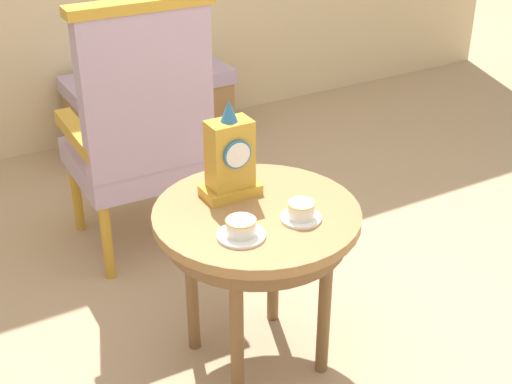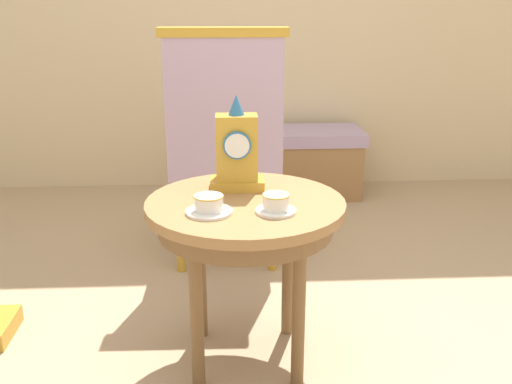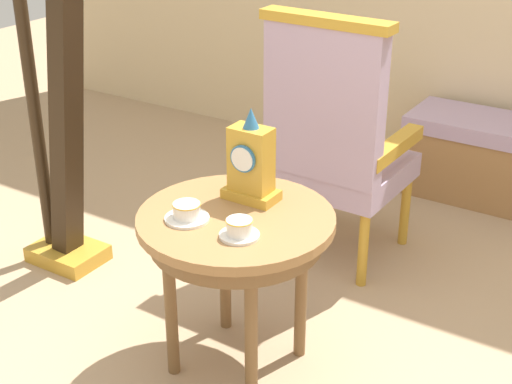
# 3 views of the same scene
# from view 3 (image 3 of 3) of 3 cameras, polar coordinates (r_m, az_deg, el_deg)

# --- Properties ---
(ground_plane) EXTENTS (10.00, 10.00, 0.00)m
(ground_plane) POSITION_cam_3_polar(r_m,az_deg,el_deg) (2.79, -0.64, -14.11)
(ground_plane) COLOR tan
(side_table) EXTENTS (0.67, 0.67, 0.61)m
(side_table) POSITION_cam_3_polar(r_m,az_deg,el_deg) (2.58, -1.50, -3.27)
(side_table) COLOR #9E7042
(side_table) RESTS_ON ground
(teacup_left) EXTENTS (0.15, 0.15, 0.06)m
(teacup_left) POSITION_cam_3_polar(r_m,az_deg,el_deg) (2.51, -5.24, -1.55)
(teacup_left) COLOR white
(teacup_left) RESTS_ON side_table
(teacup_right) EXTENTS (0.13, 0.13, 0.06)m
(teacup_right) POSITION_cam_3_polar(r_m,az_deg,el_deg) (2.40, -1.20, -2.81)
(teacup_right) COLOR white
(teacup_right) RESTS_ON side_table
(mantel_clock) EXTENTS (0.19, 0.11, 0.34)m
(mantel_clock) POSITION_cam_3_polar(r_m,az_deg,el_deg) (2.60, -0.39, 2.15)
(mantel_clock) COLOR gold
(mantel_clock) RESTS_ON side_table
(armchair) EXTENTS (0.56, 0.54, 1.14)m
(armchair) POSITION_cam_3_polar(r_m,az_deg,el_deg) (3.26, 5.95, 4.02)
(armchair) COLOR #B299B7
(armchair) RESTS_ON ground
(harp) EXTENTS (0.40, 0.24, 1.75)m
(harp) POSITION_cam_3_polar(r_m,az_deg,el_deg) (3.28, -14.76, 5.54)
(harp) COLOR gold
(harp) RESTS_ON ground
(window_bench) EXTENTS (0.92, 0.40, 0.44)m
(window_bench) POSITION_cam_3_polar(r_m,az_deg,el_deg) (4.16, 17.57, 2.28)
(window_bench) COLOR #B299B7
(window_bench) RESTS_ON ground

